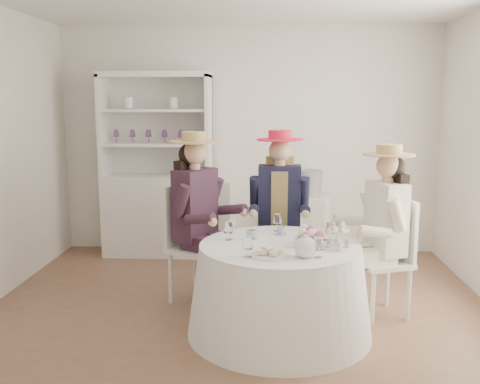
{
  "coord_description": "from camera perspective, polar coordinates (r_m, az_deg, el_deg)",
  "views": [
    {
      "loc": [
        0.25,
        -4.44,
        1.84
      ],
      "look_at": [
        0.0,
        0.1,
        1.05
      ],
      "focal_mm": 40.0,
      "sensor_mm": 36.0,
      "label": 1
    }
  ],
  "objects": [
    {
      "name": "ground",
      "position": [
        4.81,
        -0.07,
        -12.62
      ],
      "size": [
        4.5,
        4.5,
        0.0
      ],
      "primitive_type": "plane",
      "color": "brown",
      "rests_on": "ground"
    },
    {
      "name": "wall_back",
      "position": [
        6.47,
        0.92,
        5.49
      ],
      "size": [
        4.5,
        0.0,
        4.5
      ],
      "primitive_type": "plane",
      "rotation": [
        1.57,
        0.0,
        0.0
      ],
      "color": "white",
      "rests_on": "ground"
    },
    {
      "name": "wall_front",
      "position": [
        2.5,
        -2.62,
        -1.41
      ],
      "size": [
        4.5,
        0.0,
        4.5
      ],
      "primitive_type": "plane",
      "rotation": [
        -1.57,
        0.0,
        0.0
      ],
      "color": "white",
      "rests_on": "ground"
    },
    {
      "name": "tea_table",
      "position": [
        4.31,
        4.22,
        -10.28
      ],
      "size": [
        1.46,
        1.46,
        0.72
      ],
      "rotation": [
        0.0,
        0.0,
        -0.37
      ],
      "color": "white",
      "rests_on": "ground"
    },
    {
      "name": "hutch",
      "position": [
        6.44,
        -8.69,
        0.11
      ],
      "size": [
        1.31,
        0.58,
        2.15
      ],
      "rotation": [
        0.0,
        0.0,
        -0.08
      ],
      "color": "silver",
      "rests_on": "ground"
    },
    {
      "name": "side_table",
      "position": [
        6.38,
        7.3,
        -3.63
      ],
      "size": [
        0.57,
        0.57,
        0.72
      ],
      "primitive_type": "cube",
      "rotation": [
        0.0,
        0.0,
        -0.27
      ],
      "color": "silver",
      "rests_on": "ground"
    },
    {
      "name": "hatbox",
      "position": [
        6.29,
        7.4,
        0.93
      ],
      "size": [
        0.39,
        0.39,
        0.3
      ],
      "primitive_type": "cylinder",
      "rotation": [
        0.0,
        0.0,
        0.39
      ],
      "color": "black",
      "rests_on": "side_table"
    },
    {
      "name": "guest_left",
      "position": [
        4.8,
        -4.55,
        -1.71
      ],
      "size": [
        0.67,
        0.62,
        1.56
      ],
      "rotation": [
        0.0,
        0.0,
        1.02
      ],
      "color": "silver",
      "rests_on": "ground"
    },
    {
      "name": "guest_mid",
      "position": [
        5.1,
        4.21,
        -1.03
      ],
      "size": [
        0.56,
        0.59,
        1.56
      ],
      "rotation": [
        0.0,
        0.0,
        -0.02
      ],
      "color": "silver",
      "rests_on": "ground"
    },
    {
      "name": "guest_right",
      "position": [
        4.65,
        15.03,
        -3.01
      ],
      "size": [
        0.61,
        0.56,
        1.48
      ],
      "rotation": [
        0.0,
        0.0,
        -1.24
      ],
      "color": "silver",
      "rests_on": "ground"
    },
    {
      "name": "spare_chair",
      "position": [
        5.9,
        -2.75,
        -3.08
      ],
      "size": [
        0.43,
        0.43,
        0.97
      ],
      "rotation": [
        0.0,
        0.0,
        3.08
      ],
      "color": "silver",
      "rests_on": "ground"
    },
    {
      "name": "teacup_a",
      "position": [
        4.33,
        1.25,
        -4.63
      ],
      "size": [
        0.1,
        0.1,
        0.07
      ],
      "primitive_type": "imported",
      "rotation": [
        0.0,
        0.0,
        -0.25
      ],
      "color": "white",
      "rests_on": "tea_table"
    },
    {
      "name": "teacup_b",
      "position": [
        4.48,
        4.38,
        -4.18
      ],
      "size": [
        0.08,
        0.08,
        0.07
      ],
      "primitive_type": "imported",
      "rotation": [
        0.0,
        0.0,
        0.1
      ],
      "color": "white",
      "rests_on": "tea_table"
    },
    {
      "name": "teacup_c",
      "position": [
        4.32,
        7.76,
        -4.7
      ],
      "size": [
        0.1,
        0.1,
        0.07
      ],
      "primitive_type": "imported",
      "rotation": [
        0.0,
        0.0,
        -0.1
      ],
      "color": "white",
      "rests_on": "tea_table"
    },
    {
      "name": "flower_bowl",
      "position": [
        4.17,
        7.33,
        -5.36
      ],
      "size": [
        0.24,
        0.24,
        0.05
      ],
      "primitive_type": "imported",
      "rotation": [
        0.0,
        0.0,
        -0.11
      ],
      "color": "white",
      "rests_on": "tea_table"
    },
    {
      "name": "flower_arrangement",
      "position": [
        4.17,
        7.52,
        -4.55
      ],
      "size": [
        0.18,
        0.18,
        0.07
      ],
      "rotation": [
        0.0,
        0.0,
        0.03
      ],
      "color": "#D96C8D",
      "rests_on": "tea_table"
    },
    {
      "name": "table_teapot",
      "position": [
        3.87,
        7.0,
        -5.89
      ],
      "size": [
        0.22,
        0.16,
        0.17
      ],
      "rotation": [
        0.0,
        0.0,
        -0.14
      ],
      "color": "white",
      "rests_on": "tea_table"
    },
    {
      "name": "sandwich_plate",
      "position": [
        3.89,
        3.2,
        -6.61
      ],
      "size": [
        0.28,
        0.28,
        0.06
      ],
      "rotation": [
        0.0,
        0.0,
        -0.09
      ],
      "color": "white",
      "rests_on": "tea_table"
    },
    {
      "name": "cupcake_stand",
      "position": [
        4.12,
        10.44,
        -4.98
      ],
      "size": [
        0.21,
        0.21,
        0.2
      ],
      "rotation": [
        0.0,
        0.0,
        -0.05
      ],
      "color": "white",
      "rests_on": "tea_table"
    },
    {
      "name": "stemware_set",
      "position": [
        4.18,
        4.29,
        -4.61
      ],
      "size": [
        0.89,
        0.86,
        0.15
      ],
      "color": "white",
      "rests_on": "tea_table"
    }
  ]
}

